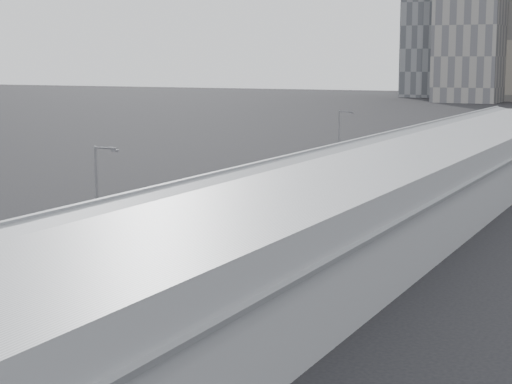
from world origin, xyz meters
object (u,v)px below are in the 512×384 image
Objects in this scene: bus_4 at (264,207)px; shipping_container at (382,151)px; bus_3 at (191,236)px; bus_5 at (331,187)px; suv at (416,148)px; bus_2 at (45,285)px; street_lamp_far at (341,137)px; street_lamp_near at (99,194)px; bus_6 at (368,172)px.

bus_4 is 51.69m from shipping_container.
bus_5 is (0.39, 26.82, 0.16)m from bus_3.
bus_5 reaches higher than suv.
street_lamp_far is (-6.87, 64.25, 3.06)m from bus_2.
shipping_container is (0.25, 15.96, -3.28)m from street_lamp_far.
street_lamp_near is 1.02× the size of street_lamp_far.
shipping_container is at bearing 91.52° from bus_4.
bus_4 is 1.66× the size of street_lamp_near.
bus_4 is at bearing -84.72° from bus_6.
shipping_container is at bearing 109.78° from bus_6.
bus_6 reaches higher than suv.
bus_4 is at bearing 72.33° from street_lamp_near.
bus_2 is 1.03× the size of bus_6.
bus_6 is at bearing 84.67° from bus_4.
bus_4 is at bearing -86.04° from shipping_container.
bus_2 is at bearing -89.48° from bus_5.
street_lamp_near is at bearing -147.04° from bus_3.
bus_6 is (-0.39, 56.37, -0.06)m from bus_2.
bus_5 is 22.80m from street_lamp_far.
bus_6 is 36.69m from suv.
shipping_container is (-6.22, 23.84, -0.17)m from bus_6.
bus_4 is 13.97m from bus_5.
suv is (0.27, 80.23, -3.99)m from street_lamp_near.
bus_6 is 10.66m from street_lamp_far.
street_lamp_near reaches higher than bus_6.
bus_3 is at bearing 32.53° from street_lamp_near.
bus_6 is at bearing 92.28° from bus_2.
street_lamp_near is at bearing -99.13° from suv.
bus_3 is at bearing -89.80° from bus_5.
bus_3 is 40.34m from bus_6.
bus_4 is 1.01× the size of bus_5.
bus_6 is (-0.38, 40.34, 0.11)m from bus_3.
street_lamp_far is at bearing 109.74° from bus_5.
bus_3 is 26.82m from bus_5.
shipping_container is at bearing 90.89° from street_lamp_near.
bus_2 is at bearing -66.02° from street_lamp_near.
bus_5 is at bearing 78.94° from street_lamp_near.
bus_2 is at bearing -83.90° from street_lamp_far.
bus_3 is 0.91× the size of bus_5.
bus_2 is 14.03m from street_lamp_near.
bus_2 reaches higher than bus_3.
bus_6 is 2.07× the size of shipping_container.
bus_6 is at bearing 94.29° from bus_5.
bus_6 is 24.64m from shipping_container.
suv is (-5.66, 49.87, -0.84)m from bus_5.
street_lamp_far is at bearing 98.53° from bus_3.
bus_4 is 27.47m from bus_6.
street_lamp_near is at bearing -91.56° from bus_6.
street_lamp_near is (-5.55, -3.54, 3.30)m from bus_3.
bus_3 is at bearing -95.00° from suv.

